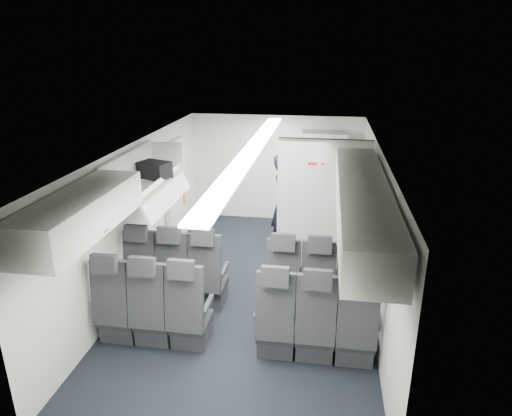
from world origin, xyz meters
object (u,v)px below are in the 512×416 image
(seat_row_front, at_px, (245,283))
(seat_row_mid, at_px, (232,320))
(galley_unit, at_px, (322,180))
(boarding_door, at_px, (176,192))
(carry_on_bag, at_px, (155,171))
(flight_attendant, at_px, (285,204))

(seat_row_front, xyz_separation_m, seat_row_mid, (0.00, -0.90, 0.00))
(seat_row_front, distance_m, galley_unit, 3.43)
(boarding_door, bearing_deg, galley_unit, 24.28)
(boarding_door, xyz_separation_m, carry_on_bag, (0.27, -1.58, 0.83))
(boarding_door, height_order, flight_attendant, boarding_door)
(boarding_door, relative_size, flight_attendant, 1.07)
(seat_row_mid, bearing_deg, galley_unit, 77.12)
(boarding_door, distance_m, carry_on_bag, 1.80)
(seat_row_mid, xyz_separation_m, carry_on_bag, (-1.37, 1.41, 1.38))
(galley_unit, height_order, carry_on_bag, carry_on_bag)
(seat_row_front, relative_size, galley_unit, 1.75)
(galley_unit, xyz_separation_m, carry_on_bag, (-2.32, -2.74, 0.83))
(seat_row_front, bearing_deg, seat_row_mid, -90.00)
(seat_row_mid, relative_size, carry_on_bag, 8.03)
(seat_row_front, distance_m, flight_attendant, 2.09)
(seat_row_front, distance_m, carry_on_bag, 2.01)
(seat_row_mid, distance_m, boarding_door, 3.45)
(seat_row_front, bearing_deg, carry_on_bag, 159.62)
(galley_unit, bearing_deg, carry_on_bag, -130.22)
(seat_row_front, bearing_deg, boarding_door, 128.16)
(boarding_door, xyz_separation_m, flight_attendant, (1.97, -0.08, -0.08))
(seat_row_front, distance_m, seat_row_mid, 0.90)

